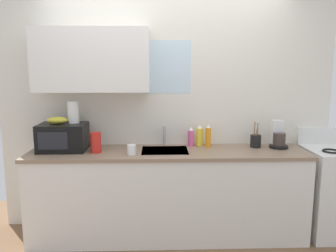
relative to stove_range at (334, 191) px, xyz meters
The scene contains 14 objects.
kitchen_wall_assembly 2.10m from the stove_range, behind, with size 3.53×0.42×2.50m.
counter_unit 1.72m from the stove_range, behind, with size 2.76×0.63×0.90m.
sink_faucet 1.85m from the stove_range, behind, with size 0.03×0.03×0.21m, color #B2B5BA.
stove_range is the anchor object (origin of this frame).
microwave 2.83m from the stove_range, behind, with size 0.46×0.35×0.27m.
banana_bunch 2.92m from the stove_range, behind, with size 0.20×0.11×0.07m, color gold.
paper_towel_roll 2.79m from the stove_range, behind, with size 0.11×0.11×0.22m, color white.
coffee_maker 0.80m from the stove_range, 169.75° to the left, with size 0.19×0.21×0.28m.
dish_soap_bottle_pink 1.58m from the stove_range, behind, with size 0.06×0.06×0.20m.
dish_soap_bottle_yellow 1.50m from the stove_range, behind, with size 0.07×0.07×0.22m.
dish_soap_bottle_orange 1.42m from the stove_range, behind, with size 0.06×0.06×0.24m.
cereal_canister 2.49m from the stove_range, behind, with size 0.10×0.10×0.20m, color red.
mug_white 2.14m from the stove_range, behind, with size 0.08×0.08×0.10m, color white.
utensil_crock 0.96m from the stove_range, behind, with size 0.11×0.11×0.27m.
Camera 1 is at (-0.11, -3.28, 1.70)m, focal length 36.11 mm.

